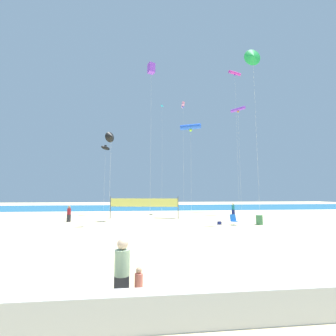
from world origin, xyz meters
name	(u,v)px	position (x,y,z in m)	size (l,w,h in m)	color
ground_plane	(175,233)	(0.00, 0.00, 0.00)	(120.00, 120.00, 0.00)	beige
ocean_band	(153,207)	(0.00, 30.89, 0.00)	(120.00, 20.00, 0.01)	#1E6B99
boardwalk_ledge	(247,305)	(0.00, -11.06, 0.36)	(28.00, 0.44, 0.71)	beige
mother_figure	(122,270)	(-2.68, -10.11, 0.85)	(0.37, 0.37, 1.60)	#2D2D33
toddler_figure	(139,285)	(-2.28, -10.04, 0.47)	(0.20, 0.20, 0.88)	white
beachgoer_teal_shirt	(233,209)	(9.23, 12.48, 0.82)	(0.35, 0.35, 1.53)	navy
beachgoer_maroon_shirt	(69,213)	(-9.23, 7.44, 0.82)	(0.35, 0.35, 1.54)	#2D2D33
folding_beach_chair	(234,219)	(5.68, 3.64, 0.47)	(0.52, 0.65, 0.89)	#1959B2
trash_barrel	(259,220)	(7.98, 3.53, 0.41)	(0.57, 0.57, 0.82)	#3F7F4C
volleyball_net	(144,203)	(-2.05, 9.56, 1.63)	(7.41, 1.51, 2.40)	#4C4C51
beach_handbag	(219,223)	(4.52, 3.98, 0.13)	(0.34, 0.17, 0.27)	navy
kite_blue_tube	(191,127)	(3.33, 10.03, 10.51)	(2.45, 1.55, 10.84)	silver
kite_violet_box	(151,69)	(-1.43, 7.71, 16.18)	(0.87, 0.87, 16.75)	silver
kite_magenta_tube	(235,74)	(12.28, 17.71, 21.89)	(2.25, 1.17, 22.20)	silver
kite_cyan_diamond	(162,112)	(0.79, 19.73, 15.70)	(0.49, 0.50, 16.98)	silver
kite_pink_tube	(183,105)	(3.35, 15.06, 15.16)	(0.59, 1.57, 15.45)	silver
kite_black_delta	(111,137)	(-4.97, 3.89, 7.57)	(0.98, 0.94, 8.04)	silver
kite_violet_tube	(238,110)	(10.33, 12.49, 13.84)	(1.55, 1.84, 14.10)	silver
kite_green_delta	(253,57)	(7.94, 3.33, 15.48)	(1.60, 0.37, 16.29)	silver
kite_black_inflatable	(105,148)	(-7.13, 14.50, 8.66)	(1.32, 1.35, 9.05)	silver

